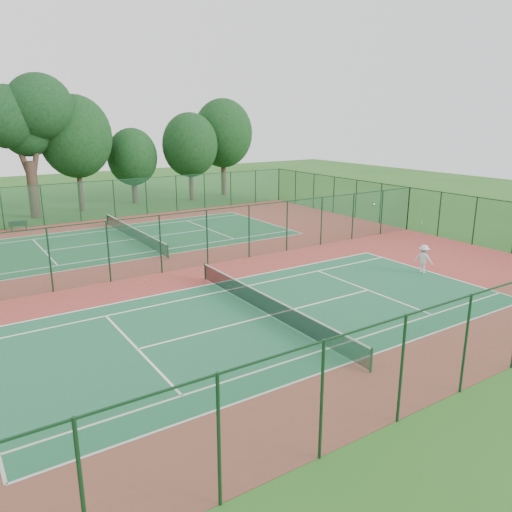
# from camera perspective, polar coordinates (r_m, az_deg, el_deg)

# --- Properties ---
(ground) EXTENTS (120.00, 120.00, 0.00)m
(ground) POSITION_cam_1_polar(r_m,az_deg,el_deg) (30.77, -8.05, -1.43)
(ground) COLOR #26591C
(ground) RESTS_ON ground
(red_pad) EXTENTS (40.00, 36.00, 0.01)m
(red_pad) POSITION_cam_1_polar(r_m,az_deg,el_deg) (30.77, -8.05, -1.42)
(red_pad) COLOR maroon
(red_pad) RESTS_ON ground
(court_near) EXTENTS (23.77, 10.97, 0.01)m
(court_near) POSITION_cam_1_polar(r_m,az_deg,el_deg) (23.38, 1.57, -6.81)
(court_near) COLOR #1D5D3C
(court_near) RESTS_ON red_pad
(court_far) EXTENTS (23.77, 10.97, 0.01)m
(court_far) POSITION_cam_1_polar(r_m,az_deg,el_deg) (38.84, -13.79, 1.87)
(court_far) COLOR #1C5B32
(court_far) RESTS_ON red_pad
(fence_north) EXTENTS (40.00, 0.09, 3.50)m
(fence_north) POSITION_cam_1_polar(r_m,az_deg,el_deg) (46.95, -17.70, 6.07)
(fence_north) COLOR #1A5035
(fence_north) RESTS_ON ground
(fence_south) EXTENTS (40.00, 0.09, 3.50)m
(fence_south) POSITION_cam_1_polar(r_m,az_deg,el_deg) (16.76, 19.79, -10.69)
(fence_south) COLOR #1A4E2F
(fence_south) RESTS_ON ground
(fence_east) EXTENTS (0.09, 36.00, 3.50)m
(fence_east) POSITION_cam_1_polar(r_m,az_deg,el_deg) (42.60, 17.00, 5.22)
(fence_east) COLOR #174627
(fence_east) RESTS_ON ground
(fence_divider) EXTENTS (40.00, 0.09, 3.50)m
(fence_divider) POSITION_cam_1_polar(r_m,az_deg,el_deg) (30.31, -8.18, 1.76)
(fence_divider) COLOR #194C2D
(fence_divider) RESTS_ON ground
(tennis_net_near) EXTENTS (0.10, 12.90, 0.97)m
(tennis_net_near) POSITION_cam_1_polar(r_m,az_deg,el_deg) (23.19, 1.57, -5.59)
(tennis_net_near) COLOR #143822
(tennis_net_near) RESTS_ON ground
(tennis_net_far) EXTENTS (0.10, 12.90, 0.97)m
(tennis_net_far) POSITION_cam_1_polar(r_m,az_deg,el_deg) (38.72, -13.84, 2.63)
(tennis_net_far) COLOR #153A1D
(tennis_net_far) RESTS_ON ground
(player_near) EXTENTS (0.99, 1.25, 1.69)m
(player_near) POSITION_cam_1_polar(r_m,az_deg,el_deg) (31.01, 18.60, -0.31)
(player_near) COLOR silver
(player_near) RESTS_ON court_near
(bench) EXTENTS (1.42, 0.70, 0.84)m
(bench) POSITION_cam_1_polar(r_m,az_deg,el_deg) (44.80, -25.52, 3.14)
(bench) COLOR #12341D
(bench) RESTS_ON red_pad
(stray_ball_a) EXTENTS (0.06, 0.06, 0.06)m
(stray_ball_a) POSITION_cam_1_polar(r_m,az_deg,el_deg) (30.25, -6.30, -1.58)
(stray_ball_a) COLOR #BBD832
(stray_ball_a) RESTS_ON red_pad
(stray_ball_b) EXTENTS (0.07, 0.07, 0.07)m
(stray_ball_b) POSITION_cam_1_polar(r_m,az_deg,el_deg) (31.86, -0.95, -0.59)
(stray_ball_b) COLOR yellow
(stray_ball_b) RESTS_ON red_pad
(stray_ball_c) EXTENTS (0.08, 0.08, 0.08)m
(stray_ball_c) POSITION_cam_1_polar(r_m,az_deg,el_deg) (28.87, -12.49, -2.70)
(stray_ball_c) COLOR #B4C52D
(stray_ball_c) RESTS_ON red_pad
(big_tree) EXTENTS (8.28, 6.06, 12.72)m
(big_tree) POSITION_cam_1_polar(r_m,az_deg,el_deg) (49.85, -24.86, 14.29)
(big_tree) COLOR #3A291F
(big_tree) RESTS_ON ground
(evergreen_row) EXTENTS (39.00, 5.00, 12.00)m
(evergreen_row) POSITION_cam_1_polar(r_m,az_deg,el_deg) (53.32, -18.90, 5.11)
(evergreen_row) COLOR black
(evergreen_row) RESTS_ON ground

